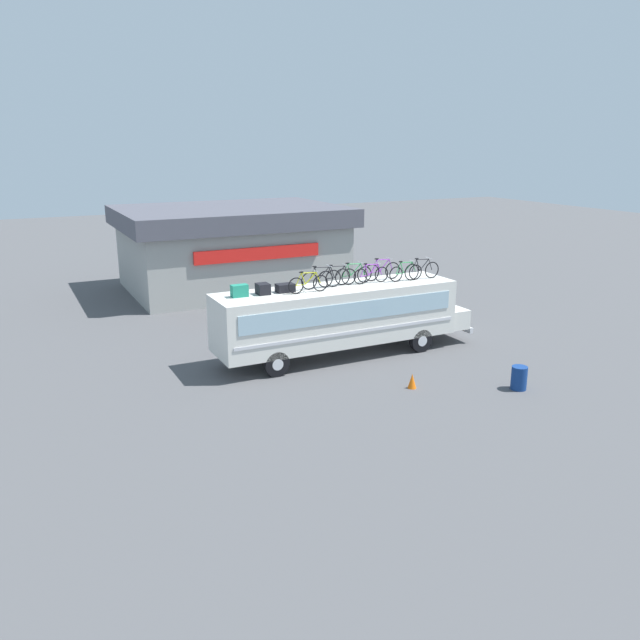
{
  "coord_description": "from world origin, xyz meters",
  "views": [
    {
      "loc": [
        -11.89,
        -22.19,
        8.53
      ],
      "look_at": [
        -0.76,
        0.0,
        1.64
      ],
      "focal_mm": 36.01,
      "sensor_mm": 36.0,
      "label": 1
    }
  ],
  "objects_px": {
    "rooftop_bicycle_3": "(337,277)",
    "bus": "(341,315)",
    "luggage_bag_1": "(239,291)",
    "rooftop_bicycle_8": "(422,270)",
    "trash_bin": "(519,378)",
    "rooftop_bicycle_6": "(382,271)",
    "traffic_cone": "(412,381)",
    "luggage_bag_2": "(263,289)",
    "rooftop_bicycle_4": "(353,275)",
    "luggage_bag_3": "(285,288)",
    "rooftop_bicycle_7": "(406,272)",
    "rooftop_bicycle_5": "(371,275)",
    "rooftop_bicycle_2": "(321,279)",
    "rooftop_bicycle_1": "(308,284)"
  },
  "relations": [
    {
      "from": "rooftop_bicycle_2",
      "to": "trash_bin",
      "type": "relative_size",
      "value": 2.07
    },
    {
      "from": "luggage_bag_1",
      "to": "rooftop_bicycle_4",
      "type": "xyz_separation_m",
      "value": [
        4.97,
        0.08,
        0.15
      ]
    },
    {
      "from": "bus",
      "to": "rooftop_bicycle_4",
      "type": "distance_m",
      "value": 1.74
    },
    {
      "from": "traffic_cone",
      "to": "rooftop_bicycle_8",
      "type": "bearing_deg",
      "value": 52.3
    },
    {
      "from": "bus",
      "to": "luggage_bag_1",
      "type": "relative_size",
      "value": 17.95
    },
    {
      "from": "rooftop_bicycle_2",
      "to": "luggage_bag_2",
      "type": "bearing_deg",
      "value": 178.21
    },
    {
      "from": "luggage_bag_2",
      "to": "rooftop_bicycle_4",
      "type": "height_order",
      "value": "rooftop_bicycle_4"
    },
    {
      "from": "bus",
      "to": "rooftop_bicycle_7",
      "type": "xyz_separation_m",
      "value": [
        2.98,
        -0.19,
        1.54
      ]
    },
    {
      "from": "trash_bin",
      "to": "rooftop_bicycle_8",
      "type": "bearing_deg",
      "value": 91.31
    },
    {
      "from": "rooftop_bicycle_6",
      "to": "rooftop_bicycle_3",
      "type": "bearing_deg",
      "value": -174.69
    },
    {
      "from": "bus",
      "to": "luggage_bag_2",
      "type": "height_order",
      "value": "luggage_bag_2"
    },
    {
      "from": "luggage_bag_1",
      "to": "traffic_cone",
      "type": "xyz_separation_m",
      "value": [
        4.8,
        -4.58,
        -2.87
      ]
    },
    {
      "from": "rooftop_bicycle_1",
      "to": "rooftop_bicycle_3",
      "type": "bearing_deg",
      "value": 19.18
    },
    {
      "from": "luggage_bag_2",
      "to": "rooftop_bicycle_4",
      "type": "distance_m",
      "value": 4.03
    },
    {
      "from": "bus",
      "to": "rooftop_bicycle_8",
      "type": "bearing_deg",
      "value": -3.68
    },
    {
      "from": "luggage_bag_1",
      "to": "rooftop_bicycle_4",
      "type": "relative_size",
      "value": 0.36
    },
    {
      "from": "rooftop_bicycle_1",
      "to": "rooftop_bicycle_3",
      "type": "relative_size",
      "value": 0.97
    },
    {
      "from": "luggage_bag_1",
      "to": "rooftop_bicycle_6",
      "type": "xyz_separation_m",
      "value": [
        6.42,
        0.21,
        0.17
      ]
    },
    {
      "from": "rooftop_bicycle_4",
      "to": "traffic_cone",
      "type": "relative_size",
      "value": 3.16
    },
    {
      "from": "rooftop_bicycle_8",
      "to": "bus",
      "type": "bearing_deg",
      "value": 176.32
    },
    {
      "from": "luggage_bag_3",
      "to": "rooftop_bicycle_7",
      "type": "bearing_deg",
      "value": -3.75
    },
    {
      "from": "traffic_cone",
      "to": "rooftop_bicycle_3",
      "type": "bearing_deg",
      "value": 97.89
    },
    {
      "from": "traffic_cone",
      "to": "rooftop_bicycle_6",
      "type": "bearing_deg",
      "value": 71.22
    },
    {
      "from": "luggage_bag_1",
      "to": "luggage_bag_2",
      "type": "distance_m",
      "value": 0.95
    },
    {
      "from": "rooftop_bicycle_5",
      "to": "rooftop_bicycle_8",
      "type": "distance_m",
      "value": 2.35
    },
    {
      "from": "luggage_bag_1",
      "to": "luggage_bag_3",
      "type": "bearing_deg",
      "value": -0.81
    },
    {
      "from": "rooftop_bicycle_2",
      "to": "rooftop_bicycle_4",
      "type": "bearing_deg",
      "value": 5.95
    },
    {
      "from": "luggage_bag_2",
      "to": "rooftop_bicycle_3",
      "type": "relative_size",
      "value": 0.31
    },
    {
      "from": "rooftop_bicycle_3",
      "to": "rooftop_bicycle_8",
      "type": "height_order",
      "value": "rooftop_bicycle_8"
    },
    {
      "from": "traffic_cone",
      "to": "rooftop_bicycle_1",
      "type": "bearing_deg",
      "value": 118.47
    },
    {
      "from": "rooftop_bicycle_5",
      "to": "rooftop_bicycle_6",
      "type": "xyz_separation_m",
      "value": [
        0.75,
        0.34,
        0.03
      ]
    },
    {
      "from": "rooftop_bicycle_5",
      "to": "rooftop_bicycle_7",
      "type": "height_order",
      "value": "rooftop_bicycle_7"
    },
    {
      "from": "luggage_bag_2",
      "to": "rooftop_bicycle_7",
      "type": "distance_m",
      "value": 6.29
    },
    {
      "from": "luggage_bag_1",
      "to": "luggage_bag_3",
      "type": "distance_m",
      "value": 1.87
    },
    {
      "from": "rooftop_bicycle_5",
      "to": "trash_bin",
      "type": "bearing_deg",
      "value": -68.41
    },
    {
      "from": "luggage_bag_1",
      "to": "rooftop_bicycle_8",
      "type": "relative_size",
      "value": 0.36
    },
    {
      "from": "rooftop_bicycle_6",
      "to": "bus",
      "type": "bearing_deg",
      "value": -169.83
    },
    {
      "from": "luggage_bag_1",
      "to": "luggage_bag_3",
      "type": "relative_size",
      "value": 0.9
    },
    {
      "from": "luggage_bag_3",
      "to": "traffic_cone",
      "type": "relative_size",
      "value": 1.28
    },
    {
      "from": "luggage_bag_1",
      "to": "trash_bin",
      "type": "height_order",
      "value": "luggage_bag_1"
    },
    {
      "from": "luggage_bag_2",
      "to": "traffic_cone",
      "type": "bearing_deg",
      "value": -49.95
    },
    {
      "from": "rooftop_bicycle_3",
      "to": "luggage_bag_1",
      "type": "bearing_deg",
      "value": 179.93
    },
    {
      "from": "rooftop_bicycle_6",
      "to": "trash_bin",
      "type": "height_order",
      "value": "rooftop_bicycle_6"
    },
    {
      "from": "luggage_bag_3",
      "to": "rooftop_bicycle_7",
      "type": "distance_m",
      "value": 5.38
    },
    {
      "from": "rooftop_bicycle_5",
      "to": "rooftop_bicycle_8",
      "type": "xyz_separation_m",
      "value": [
        2.33,
        -0.29,
        0.03
      ]
    },
    {
      "from": "bus",
      "to": "luggage_bag_2",
      "type": "relative_size",
      "value": 20.64
    },
    {
      "from": "luggage_bag_1",
      "to": "rooftop_bicycle_5",
      "type": "distance_m",
      "value": 5.68
    },
    {
      "from": "rooftop_bicycle_6",
      "to": "traffic_cone",
      "type": "bearing_deg",
      "value": -108.78
    },
    {
      "from": "rooftop_bicycle_3",
      "to": "rooftop_bicycle_6",
      "type": "relative_size",
      "value": 1.0
    },
    {
      "from": "rooftop_bicycle_3",
      "to": "bus",
      "type": "bearing_deg",
      "value": -65.98
    }
  ]
}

